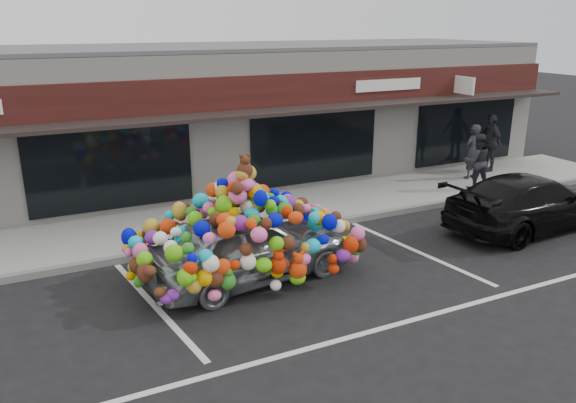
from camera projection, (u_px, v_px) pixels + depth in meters
name	position (u px, v px, depth m)	size (l,w,h in m)	color
ground	(312.00, 278.00, 11.53)	(90.00, 90.00, 0.00)	black
shop_building	(189.00, 114.00, 18.10)	(24.00, 7.20, 4.31)	white
sidewalk	(241.00, 216.00, 14.94)	(26.00, 3.00, 0.15)	gray
kerb	(264.00, 235.00, 13.65)	(26.00, 0.18, 0.16)	slate
parking_stripe_left	(155.00, 306.00, 10.37)	(0.12, 4.40, 0.01)	silver
parking_stripe_mid	(416.00, 251.00, 12.87)	(0.12, 4.40, 0.01)	silver
lane_line	(466.00, 305.00, 10.39)	(14.00, 0.12, 0.01)	silver
toy_car	(248.00, 239.00, 11.19)	(3.06, 4.71, 2.62)	gray
black_sedan	(530.00, 202.00, 14.07)	(4.82, 1.96, 1.40)	black
pedestrian_a	(472.00, 152.00, 18.06)	(0.64, 0.42, 1.76)	black
pedestrian_b	(477.00, 161.00, 16.95)	(0.82, 0.64, 1.69)	black
pedestrian_c	(490.00, 143.00, 18.98)	(0.47, 1.14, 1.94)	#2A272D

